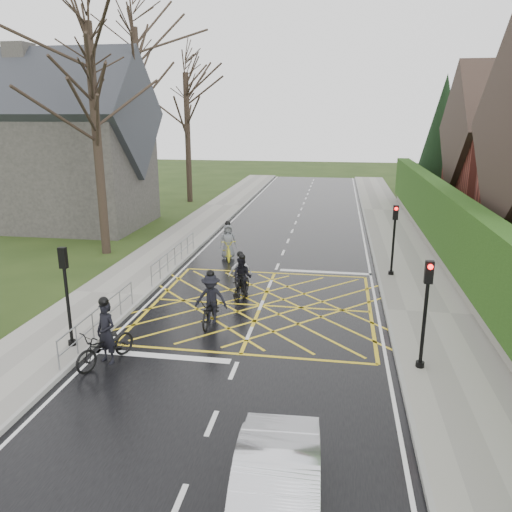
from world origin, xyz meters
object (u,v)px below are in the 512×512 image
(cyclist_mid, at_px, (211,304))
(car, at_px, (275,501))
(cyclist_back, at_px, (242,281))
(cyclist_rear, at_px, (106,342))
(cyclist_lead, at_px, (228,246))
(cyclist_front, at_px, (240,279))

(cyclist_mid, bearing_deg, car, -69.68)
(cyclist_back, relative_size, car, 0.43)
(cyclist_rear, height_order, car, cyclist_rear)
(cyclist_lead, bearing_deg, cyclist_front, -90.35)
(cyclist_back, xyz_separation_m, cyclist_front, (-0.14, 0.31, -0.01))
(cyclist_front, distance_m, car, 11.82)
(cyclist_front, relative_size, cyclist_lead, 0.87)
(cyclist_back, bearing_deg, cyclist_lead, 116.08)
(cyclist_lead, bearing_deg, cyclist_rear, -113.87)
(cyclist_rear, relative_size, cyclist_mid, 1.11)
(cyclist_mid, distance_m, car, 9.15)
(cyclist_mid, relative_size, car, 0.46)
(cyclist_front, bearing_deg, car, -100.71)
(cyclist_front, bearing_deg, cyclist_lead, 83.20)
(cyclist_mid, relative_size, cyclist_front, 1.08)
(cyclist_rear, xyz_separation_m, car, (5.52, -5.26, 0.04))
(cyclist_rear, distance_m, cyclist_front, 6.76)
(car, bearing_deg, cyclist_mid, 107.97)
(car, bearing_deg, cyclist_front, 100.88)
(cyclist_front, height_order, cyclist_lead, cyclist_lead)
(cyclist_rear, height_order, cyclist_lead, cyclist_rear)
(cyclist_front, bearing_deg, cyclist_back, -90.61)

